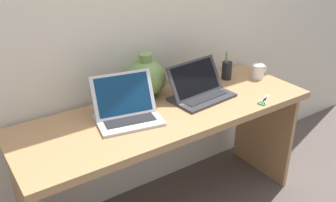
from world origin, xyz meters
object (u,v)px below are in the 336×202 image
Objects in this scene: coffee_mug at (258,71)px; pen_cup at (227,70)px; laptop_right at (199,88)px; laptop_left at (126,108)px; green_vase at (146,77)px; scissors at (263,102)px.

pen_cup is at bearing 150.08° from coffee_mug.
laptop_left is at bearing 179.51° from laptop_right.
green_vase reaches higher than coffee_mug.
scissors is at bearing -42.31° from green_vase.
laptop_left is 0.96× the size of laptop_right.
green_vase is at bearing 137.69° from scissors.
green_vase reaches higher than laptop_left.
laptop_right is (0.46, -0.00, -0.01)m from laptop_left.
coffee_mug is (0.73, -0.18, -0.06)m from green_vase.
laptop_left is 2.52× the size of scissors.
laptop_left reaches higher than coffee_mug.
green_vase reaches higher than pen_cup.
green_vase reaches higher than scissors.
laptop_left is 0.46m from laptop_right.
laptop_right is at bearing -160.15° from pen_cup.
coffee_mug is at bearing -13.95° from green_vase.
scissors is at bearing -19.85° from laptop_left.
pen_cup is at bearing 7.98° from laptop_left.
coffee_mug is at bearing 1.18° from laptop_right.
pen_cup is (0.31, 0.11, 0.01)m from laptop_right.
scissors is (0.72, -0.26, -0.06)m from laptop_left.
coffee_mug is at bearing 48.59° from scissors.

